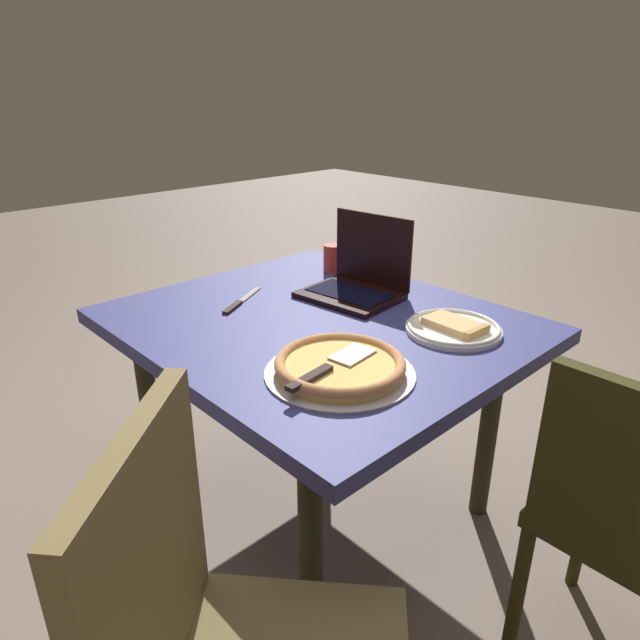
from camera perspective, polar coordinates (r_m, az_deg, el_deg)
ground_plane at (r=2.04m, az=-0.13°, el=-18.38°), size 12.00×12.00×0.00m
dining_table at (r=1.70m, az=-0.15°, el=-2.24°), size 1.14×0.99×0.70m
laptop at (r=1.84m, az=3.85°, el=4.17°), size 0.32×0.27×0.26m
pizza_plate at (r=1.61m, az=13.47°, el=-0.78°), size 0.27×0.27×0.04m
pizza_tray at (r=1.34m, az=2.02°, el=-4.70°), size 0.36×0.36×0.04m
table_knife at (r=1.80m, az=-8.23°, el=1.76°), size 0.14×0.23×0.01m
drink_cup at (r=2.09m, az=1.30°, el=6.35°), size 0.07×0.07×0.10m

